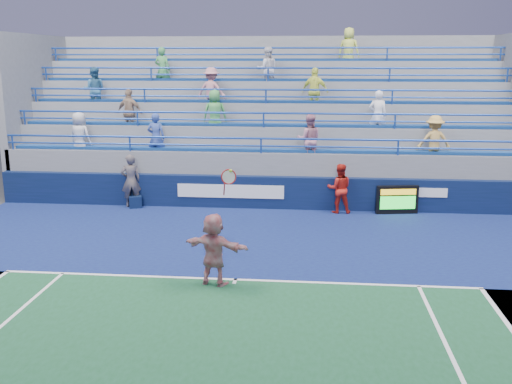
# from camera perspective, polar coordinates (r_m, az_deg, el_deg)

# --- Properties ---
(ground) EXTENTS (120.00, 120.00, 0.00)m
(ground) POSITION_cam_1_polar(r_m,az_deg,el_deg) (13.19, -2.07, -8.83)
(ground) COLOR #333538
(sponsor_wall) EXTENTS (18.00, 0.32, 1.10)m
(sponsor_wall) POSITION_cam_1_polar(r_m,az_deg,el_deg) (19.19, 0.46, -0.03)
(sponsor_wall) COLOR #091733
(sponsor_wall) RESTS_ON ground
(bleacher_stand) EXTENTS (18.00, 5.60, 6.13)m
(bleacher_stand) POSITION_cam_1_polar(r_m,az_deg,el_deg) (22.70, 1.27, 4.58)
(bleacher_stand) COLOR slate
(bleacher_stand) RESTS_ON ground
(serve_speed_board) EXTENTS (1.37, 0.36, 0.94)m
(serve_speed_board) POSITION_cam_1_polar(r_m,az_deg,el_deg) (19.04, 13.94, -0.77)
(serve_speed_board) COLOR black
(serve_speed_board) RESTS_ON ground
(judge_chair) EXTENTS (0.52, 0.53, 0.74)m
(judge_chair) POSITION_cam_1_polar(r_m,az_deg,el_deg) (19.78, -11.96, -0.86)
(judge_chair) COLOR #0B1837
(judge_chair) RESTS_ON ground
(tennis_player) EXTENTS (1.61, 0.91, 2.65)m
(tennis_player) POSITION_cam_1_polar(r_m,az_deg,el_deg) (12.70, -4.24, -5.73)
(tennis_player) COLOR silver
(tennis_player) RESTS_ON ground
(line_judge) EXTENTS (0.77, 0.63, 1.82)m
(line_judge) POSITION_cam_1_polar(r_m,az_deg,el_deg) (19.73, -12.40, 1.09)
(line_judge) COLOR #141D39
(line_judge) RESTS_ON ground
(ball_girl) EXTENTS (0.83, 0.66, 1.63)m
(ball_girl) POSITION_cam_1_polar(r_m,az_deg,el_deg) (18.75, 8.34, 0.34)
(ball_girl) COLOR red
(ball_girl) RESTS_ON ground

